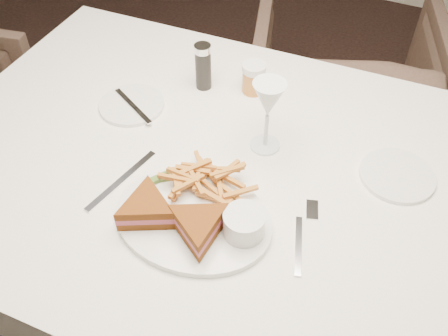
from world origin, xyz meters
TOP-DOWN VIEW (x-y plane):
  - table at (0.11, 0.14)m, footprint 1.43×0.98m
  - chair_far at (0.17, 1.04)m, footprint 0.84×0.81m
  - table_setting at (0.09, 0.07)m, footprint 0.80×0.59m

SIDE VIEW (x-z plane):
  - chair_far at x=0.17m, z-range 0.00..0.70m
  - table at x=0.11m, z-range 0.00..0.75m
  - table_setting at x=0.09m, z-range 0.70..0.88m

